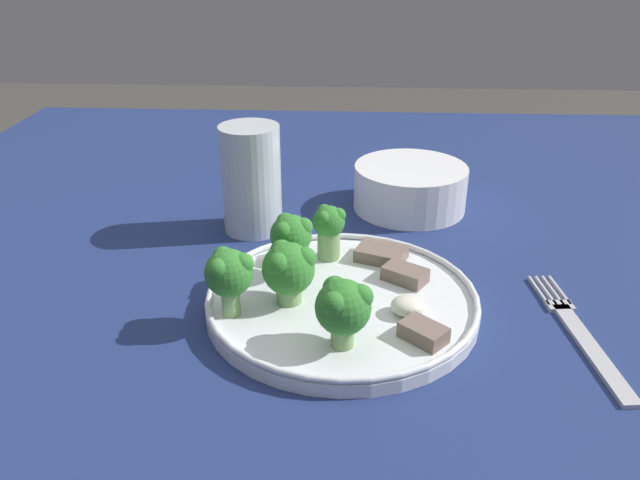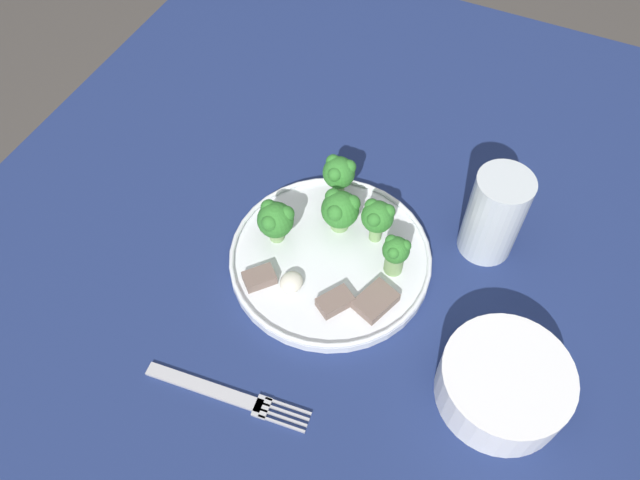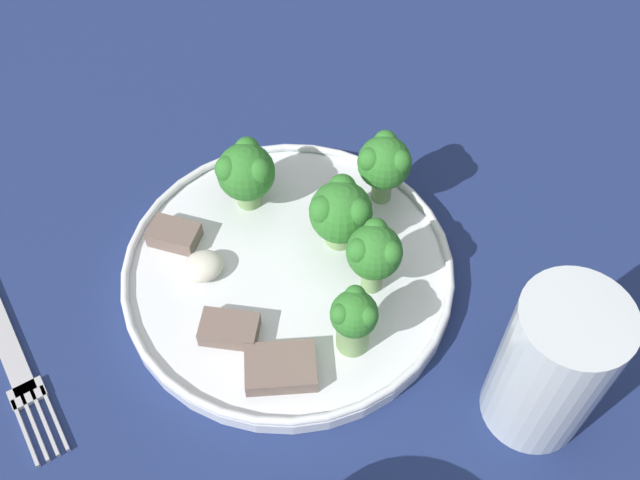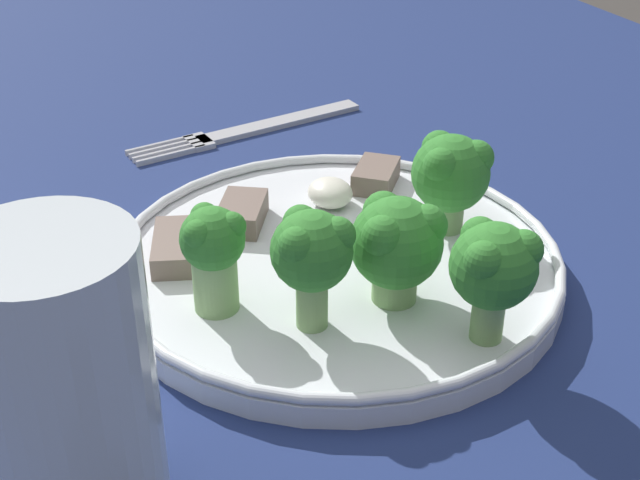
% 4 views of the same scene
% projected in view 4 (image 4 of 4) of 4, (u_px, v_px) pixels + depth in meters
% --- Properties ---
extents(table, '(1.25, 1.17, 0.73)m').
position_uv_depth(table, '(158.00, 410.00, 0.53)').
color(table, navy).
rests_on(table, ground_plane).
extents(dinner_plate, '(0.25, 0.25, 0.02)m').
position_uv_depth(dinner_plate, '(337.00, 263.00, 0.49)').
color(dinner_plate, white).
rests_on(dinner_plate, table).
extents(fork, '(0.04, 0.19, 0.00)m').
position_uv_depth(fork, '(251.00, 130.00, 0.67)').
color(fork, '#B2B2B7').
rests_on(fork, table).
extents(drinking_glass, '(0.07, 0.07, 0.12)m').
position_uv_depth(drinking_glass, '(67.00, 402.00, 0.33)').
color(drinking_glass, silver).
rests_on(drinking_glass, table).
extents(broccoli_floret_near_rim_left, '(0.03, 0.03, 0.06)m').
position_uv_depth(broccoli_floret_near_rim_left, '(213.00, 249.00, 0.43)').
color(broccoli_floret_near_rim_left, '#7FA866').
rests_on(broccoli_floret_near_rim_left, dinner_plate).
extents(broccoli_floret_center_left, '(0.04, 0.04, 0.06)m').
position_uv_depth(broccoli_floret_center_left, '(312.00, 252.00, 0.42)').
color(broccoli_floret_center_left, '#7FA866').
rests_on(broccoli_floret_center_left, dinner_plate).
extents(broccoli_floret_back_left, '(0.05, 0.04, 0.06)m').
position_uv_depth(broccoli_floret_back_left, '(451.00, 172.00, 0.50)').
color(broccoli_floret_back_left, '#7FA866').
rests_on(broccoli_floret_back_left, dinner_plate).
extents(broccoli_floret_front_left, '(0.05, 0.05, 0.06)m').
position_uv_depth(broccoli_floret_front_left, '(397.00, 242.00, 0.44)').
color(broccoli_floret_front_left, '#7FA866').
rests_on(broccoli_floret_front_left, dinner_plate).
extents(broccoli_floret_center_back, '(0.04, 0.04, 0.06)m').
position_uv_depth(broccoli_floret_center_back, '(494.00, 266.00, 0.41)').
color(broccoli_floret_center_back, '#7FA866').
rests_on(broccoli_floret_center_back, dinner_plate).
extents(meat_slice_front_slice, '(0.04, 0.04, 0.01)m').
position_uv_depth(meat_slice_front_slice, '(376.00, 176.00, 0.56)').
color(meat_slice_front_slice, '#756056').
rests_on(meat_slice_front_slice, dinner_plate).
extents(meat_slice_middle_slice, '(0.05, 0.04, 0.01)m').
position_uv_depth(meat_slice_middle_slice, '(242.00, 213.00, 0.52)').
color(meat_slice_middle_slice, '#756056').
rests_on(meat_slice_middle_slice, dinner_plate).
extents(meat_slice_rear_slice, '(0.06, 0.05, 0.01)m').
position_uv_depth(meat_slice_rear_slice, '(185.00, 247.00, 0.49)').
color(meat_slice_rear_slice, '#756056').
rests_on(meat_slice_rear_slice, dinner_plate).
extents(sauce_dollop, '(0.03, 0.03, 0.02)m').
position_uv_depth(sauce_dollop, '(330.00, 193.00, 0.54)').
color(sauce_dollop, silver).
rests_on(sauce_dollop, dinner_plate).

